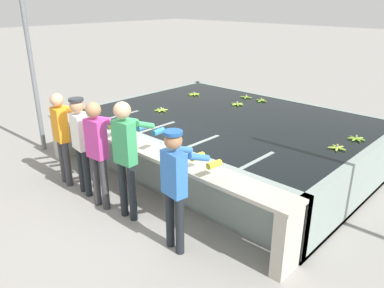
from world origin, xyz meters
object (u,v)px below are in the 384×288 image
object	(u,v)px
banana_bunch_floating_3	(356,139)
support_post_left	(33,74)
banana_bunch_floating_0	(194,94)
banana_bunch_floating_7	(90,109)
knife_0	(126,135)
worker_1	(82,138)
worker_3	(127,150)
banana_bunch_floating_2	(337,148)
banana_bunch_floating_5	(246,97)
worker_0	(63,131)
worker_2	(99,146)
worker_4	(176,180)
banana_bunch_floating_6	(237,104)
banana_bunch_floating_4	(261,100)
banana_bunch_floating_1	(161,110)

from	to	relation	value
banana_bunch_floating_3	support_post_left	distance (m)	6.10
banana_bunch_floating_0	banana_bunch_floating_3	bearing A→B (deg)	-5.38
banana_bunch_floating_7	knife_0	xyz separation A→B (m)	(1.75, -0.42, -0.01)
worker_1	worker_3	world-z (taller)	worker_3
banana_bunch_floating_3	banana_bunch_floating_7	world-z (taller)	same
banana_bunch_floating_7	banana_bunch_floating_2	bearing A→B (deg)	17.06
banana_bunch_floating_3	banana_bunch_floating_5	xyz separation A→B (m)	(-2.84, 0.97, 0.00)
worker_1	banana_bunch_floating_5	xyz separation A→B (m)	(0.26, 4.00, -0.04)
support_post_left	worker_1	bearing A→B (deg)	-9.66
worker_0	knife_0	distance (m)	1.07
banana_bunch_floating_7	support_post_left	distance (m)	1.31
worker_2	banana_bunch_floating_7	bearing A→B (deg)	150.94
worker_4	knife_0	world-z (taller)	worker_4
banana_bunch_floating_5	banana_bunch_floating_6	world-z (taller)	same
banana_bunch_floating_6	knife_0	size ratio (longest dim) A/B	1.03
worker_1	knife_0	size ratio (longest dim) A/B	5.89
knife_0	worker_0	bearing A→B (deg)	-141.51
worker_4	banana_bunch_floating_0	size ratio (longest dim) A/B	5.73
worker_2	banana_bunch_floating_7	xyz separation A→B (m)	(-2.00, 1.11, -0.07)
knife_0	banana_bunch_floating_4	bearing A→B (deg)	83.57
banana_bunch_floating_0	banana_bunch_floating_3	size ratio (longest dim) A/B	1.00
worker_1	banana_bunch_floating_6	world-z (taller)	worker_1
banana_bunch_floating_6	banana_bunch_floating_7	distance (m)	3.03
worker_0	banana_bunch_floating_4	world-z (taller)	worker_0
support_post_left	banana_bunch_floating_7	bearing A→B (deg)	35.52
worker_3	knife_0	world-z (taller)	worker_3
banana_bunch_floating_2	banana_bunch_floating_5	world-z (taller)	same
worker_4	banana_bunch_floating_6	world-z (taller)	worker_4
support_post_left	worker_2	bearing A→B (deg)	-9.00
worker_3	support_post_left	world-z (taller)	support_post_left
banana_bunch_floating_2	knife_0	xyz separation A→B (m)	(-2.76, -1.80, -0.01)
banana_bunch_floating_4	banana_bunch_floating_5	distance (m)	0.41
worker_0	banana_bunch_floating_2	size ratio (longest dim) A/B	5.77
worker_1	banana_bunch_floating_1	distance (m)	2.02
banana_bunch_floating_3	banana_bunch_floating_6	distance (m)	2.65
worker_2	worker_1	bearing A→B (deg)	173.89
banana_bunch_floating_2	support_post_left	size ratio (longest dim) A/B	0.09
banana_bunch_floating_0	banana_bunch_floating_6	bearing A→B (deg)	-0.13
worker_2	worker_3	xyz separation A→B (m)	(0.55, 0.10, 0.06)
banana_bunch_floating_7	knife_0	bearing A→B (deg)	-13.56
support_post_left	banana_bunch_floating_3	bearing A→B (deg)	25.65
banana_bunch_floating_4	knife_0	size ratio (longest dim) A/B	1.03
banana_bunch_floating_3	knife_0	world-z (taller)	banana_bunch_floating_3
worker_3	worker_4	distance (m)	1.04
knife_0	support_post_left	xyz separation A→B (m)	(-2.66, -0.23, 0.68)
knife_0	worker_3	bearing A→B (deg)	-36.48
worker_4	support_post_left	size ratio (longest dim) A/B	0.50
worker_4	banana_bunch_floating_0	bearing A→B (deg)	130.51
worker_2	support_post_left	xyz separation A→B (m)	(-2.91, 0.46, 0.60)
worker_3	knife_0	size ratio (longest dim) A/B	6.41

